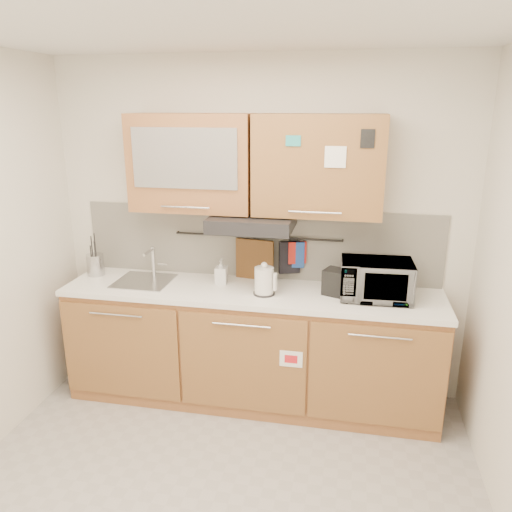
% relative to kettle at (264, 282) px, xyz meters
% --- Properties ---
extents(floor, '(3.20, 3.20, 0.00)m').
position_rel_kettle_xyz_m(floor, '(-0.11, -1.12, -1.02)').
color(floor, '#9E9993').
rests_on(floor, ground).
extents(ceiling, '(3.20, 3.20, 0.00)m').
position_rel_kettle_xyz_m(ceiling, '(-0.11, -1.12, 1.58)').
color(ceiling, white).
rests_on(ceiling, wall_back).
extents(wall_back, '(3.20, 0.00, 3.20)m').
position_rel_kettle_xyz_m(wall_back, '(-0.11, 0.38, 0.28)').
color(wall_back, silver).
rests_on(wall_back, ground).
extents(base_cabinet, '(2.80, 0.64, 0.88)m').
position_rel_kettle_xyz_m(base_cabinet, '(-0.11, 0.07, -0.61)').
color(base_cabinet, '#A26939').
rests_on(base_cabinet, floor).
extents(countertop, '(2.82, 0.62, 0.04)m').
position_rel_kettle_xyz_m(countertop, '(-0.11, 0.07, -0.12)').
color(countertop, white).
rests_on(countertop, base_cabinet).
extents(backsplash, '(2.80, 0.02, 0.56)m').
position_rel_kettle_xyz_m(backsplash, '(-0.11, 0.37, 0.18)').
color(backsplash, silver).
rests_on(backsplash, countertop).
extents(upper_cabinets, '(1.82, 0.37, 0.70)m').
position_rel_kettle_xyz_m(upper_cabinets, '(-0.12, 0.20, 0.81)').
color(upper_cabinets, '#A26939').
rests_on(upper_cabinets, wall_back).
extents(range_hood, '(0.60, 0.46, 0.10)m').
position_rel_kettle_xyz_m(range_hood, '(-0.11, 0.13, 0.40)').
color(range_hood, black).
rests_on(range_hood, upper_cabinets).
extents(sink, '(0.42, 0.40, 0.26)m').
position_rel_kettle_xyz_m(sink, '(-0.96, 0.09, -0.09)').
color(sink, silver).
rests_on(sink, countertop).
extents(utensil_rail, '(1.30, 0.02, 0.02)m').
position_rel_kettle_xyz_m(utensil_rail, '(-0.11, 0.33, 0.24)').
color(utensil_rail, black).
rests_on(utensil_rail, backsplash).
extents(utensil_crock, '(0.15, 0.15, 0.34)m').
position_rel_kettle_xyz_m(utensil_crock, '(-1.41, 0.16, -0.01)').
color(utensil_crock, '#AFAFB3').
rests_on(utensil_crock, countertop).
extents(kettle, '(0.18, 0.17, 0.24)m').
position_rel_kettle_xyz_m(kettle, '(0.00, 0.00, 0.00)').
color(kettle, silver).
rests_on(kettle, countertop).
extents(toaster, '(0.28, 0.22, 0.19)m').
position_rel_kettle_xyz_m(toaster, '(0.55, 0.09, -0.00)').
color(toaster, black).
rests_on(toaster, countertop).
extents(microwave, '(0.51, 0.35, 0.27)m').
position_rel_kettle_xyz_m(microwave, '(0.79, 0.08, 0.04)').
color(microwave, '#999999').
rests_on(microwave, countertop).
extents(soap_bottle, '(0.09, 0.09, 0.20)m').
position_rel_kettle_xyz_m(soap_bottle, '(-0.36, 0.16, 0.00)').
color(soap_bottle, '#999999').
rests_on(soap_bottle, countertop).
extents(cutting_board, '(0.31, 0.07, 0.38)m').
position_rel_kettle_xyz_m(cutting_board, '(-0.13, 0.31, 0.03)').
color(cutting_board, brown).
rests_on(cutting_board, utensil_rail).
extents(oven_mitt, '(0.12, 0.03, 0.20)m').
position_rel_kettle_xyz_m(oven_mitt, '(0.19, 0.31, 0.12)').
color(oven_mitt, navy).
rests_on(oven_mitt, utensil_rail).
extents(dark_pouch, '(0.17, 0.10, 0.25)m').
position_rel_kettle_xyz_m(dark_pouch, '(0.14, 0.31, 0.10)').
color(dark_pouch, black).
rests_on(dark_pouch, utensil_rail).
extents(pot_holder, '(0.14, 0.07, 0.17)m').
position_rel_kettle_xyz_m(pot_holder, '(0.20, 0.31, 0.14)').
color(pot_holder, '#AC1E16').
rests_on(pot_holder, utensil_rail).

